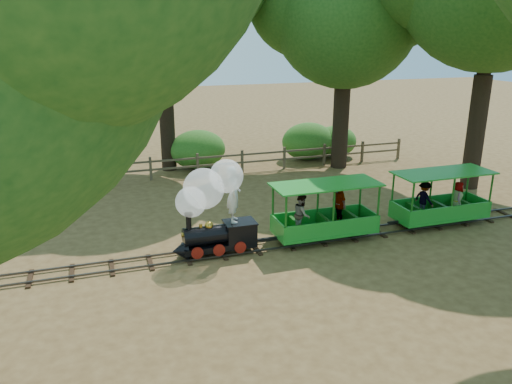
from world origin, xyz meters
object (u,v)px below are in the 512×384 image
object	(u,v)px
carriage_front	(323,215)
fence	(220,161)
carriage_rear	(439,203)
locomotive	(212,202)

from	to	relation	value
carriage_front	fence	world-z (taller)	carriage_front
carriage_rear	fence	world-z (taller)	carriage_rear
carriage_rear	fence	xyz separation A→B (m)	(-5.20, 7.99, -0.15)
carriage_rear	fence	size ratio (longest dim) A/B	0.18
carriage_front	fence	bearing A→B (deg)	97.98
locomotive	fence	size ratio (longest dim) A/B	0.15
carriage_front	carriage_rear	size ratio (longest dim) A/B	1.00
locomotive	fence	distance (m)	8.29
locomotive	fence	bearing A→B (deg)	74.26
locomotive	carriage_rear	distance (m)	7.48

